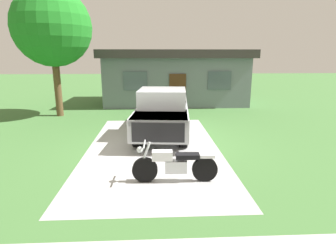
# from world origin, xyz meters

# --- Properties ---
(ground_plane) EXTENTS (80.00, 80.00, 0.00)m
(ground_plane) POSITION_xyz_m (0.00, 0.00, 0.00)
(ground_plane) COLOR #416F37
(driveway_pad) EXTENTS (4.57, 8.79, 0.01)m
(driveway_pad) POSITION_xyz_m (0.00, 0.00, 0.00)
(driveway_pad) COLOR #A8A8A8
(driveway_pad) RESTS_ON ground
(motorcycle) EXTENTS (2.21, 0.70, 1.09)m
(motorcycle) POSITION_xyz_m (0.54, -2.72, 0.47)
(motorcycle) COLOR black
(motorcycle) RESTS_ON ground
(pickup_truck) EXTENTS (2.50, 5.78, 1.90)m
(pickup_truck) POSITION_xyz_m (0.42, 2.04, 0.95)
(pickup_truck) COLOR black
(pickup_truck) RESTS_ON ground
(shade_tree) EXTENTS (3.94, 3.94, 6.52)m
(shade_tree) POSITION_xyz_m (-5.03, 5.80, 4.54)
(shade_tree) COLOR brown
(shade_tree) RESTS_ON ground
(neighbor_house) EXTENTS (9.60, 5.60, 3.50)m
(neighbor_house) POSITION_xyz_m (1.47, 10.01, 1.79)
(neighbor_house) COLOR slate
(neighbor_house) RESTS_ON ground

